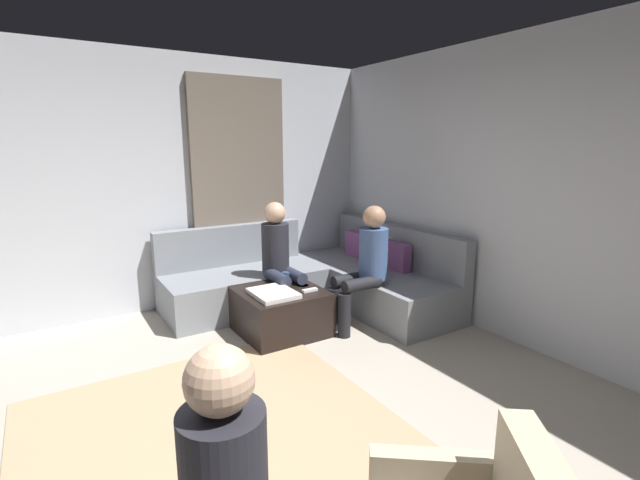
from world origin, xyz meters
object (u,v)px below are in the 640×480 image
object	(u,v)px
sectional_couch	(317,280)
coffee_mug	(286,277)
person_on_couch_back	(365,262)
game_remote	(310,290)
ottoman	(280,311)
person_on_couch_side	(280,256)

from	to	relation	value
sectional_couch	coffee_mug	world-z (taller)	sectional_couch
person_on_couch_back	game_remote	bearing A→B (deg)	75.51
ottoman	game_remote	world-z (taller)	game_remote
ottoman	coffee_mug	world-z (taller)	coffee_mug
sectional_couch	coffee_mug	size ratio (longest dim) A/B	26.84
ottoman	coffee_mug	xyz separation A→B (m)	(-0.22, 0.18, 0.26)
ottoman	person_on_couch_side	size ratio (longest dim) A/B	0.63
person_on_couch_side	ottoman	bearing A→B (deg)	62.52
person_on_couch_side	person_on_couch_back	bearing A→B (deg)	132.87
sectional_couch	ottoman	distance (m)	0.85
coffee_mug	sectional_couch	bearing A→B (deg)	115.24
game_remote	ottoman	bearing A→B (deg)	-129.29
game_remote	person_on_couch_back	distance (m)	0.60
person_on_couch_back	coffee_mug	bearing A→B (deg)	47.01
sectional_couch	person_on_couch_side	bearing A→B (deg)	-74.63
coffee_mug	person_on_couch_back	size ratio (longest dim) A/B	0.08
person_on_couch_side	coffee_mug	bearing A→B (deg)	98.13
ottoman	person_on_couch_side	world-z (taller)	person_on_couch_side
ottoman	person_on_couch_back	distance (m)	0.94
sectional_couch	person_on_couch_side	size ratio (longest dim) A/B	2.12
sectional_couch	person_on_couch_side	distance (m)	0.67
ottoman	game_remote	size ratio (longest dim) A/B	5.07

